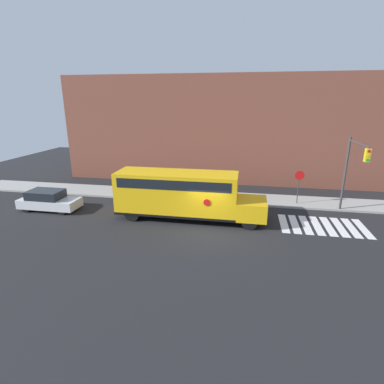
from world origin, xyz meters
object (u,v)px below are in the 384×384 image
object	(u,v)px
school_bus	(182,193)
parked_car	(49,200)
traffic_light	(352,166)
stop_sign	(299,183)

from	to	relation	value
school_bus	parked_car	bearing A→B (deg)	-179.18
school_bus	traffic_light	size ratio (longest dim) A/B	1.85
school_bus	parked_car	distance (m)	10.21
school_bus	traffic_light	world-z (taller)	traffic_light
parked_car	stop_sign	size ratio (longest dim) A/B	1.59
school_bus	traffic_light	xyz separation A→B (m)	(11.19, 2.38, 1.80)
school_bus	traffic_light	bearing A→B (deg)	11.99
parked_car	school_bus	bearing A→B (deg)	0.82
stop_sign	traffic_light	bearing A→B (deg)	-32.83
school_bus	stop_sign	distance (m)	9.28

